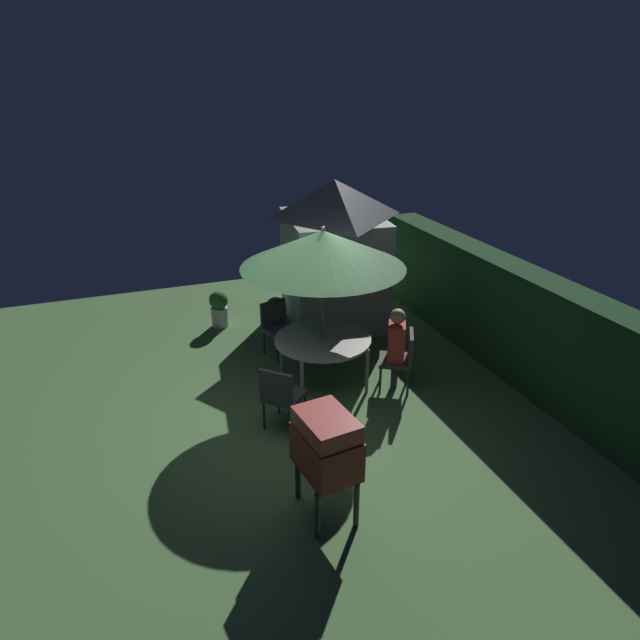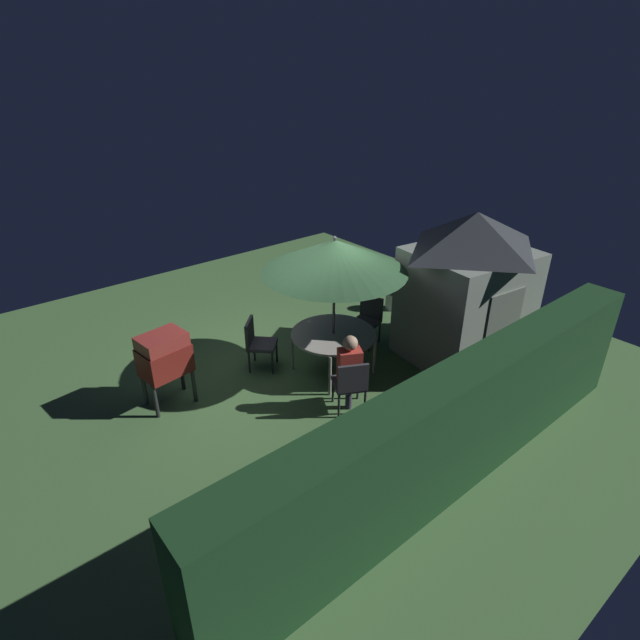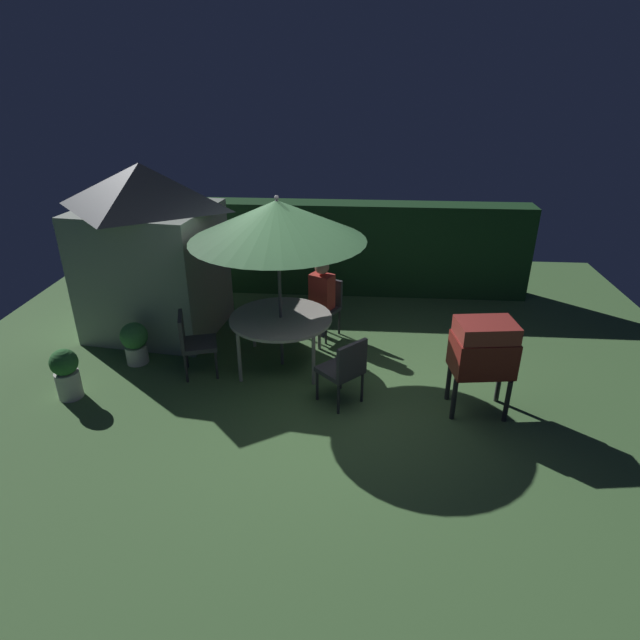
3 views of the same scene
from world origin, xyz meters
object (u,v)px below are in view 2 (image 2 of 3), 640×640
(chair_near_shed, at_px, (351,383))
(person_in_red, at_px, (350,365))
(bbq_grill, at_px, (164,356))
(chair_far_side, at_px, (368,317))
(patio_umbrella, at_px, (335,256))
(chair_toward_hedge, at_px, (257,341))
(garden_shed, at_px, (467,286))
(patio_table, at_px, (333,336))
(potted_plant_by_shed, at_px, (410,316))
(potted_plant_by_grill, at_px, (393,293))

(chair_near_shed, height_order, person_in_red, person_in_red)
(bbq_grill, relative_size, chair_far_side, 1.33)
(patio_umbrella, relative_size, chair_toward_hedge, 2.68)
(garden_shed, xyz_separation_m, patio_table, (2.13, -1.02, -0.64))
(bbq_grill, height_order, chair_toward_hedge, bbq_grill)
(chair_toward_hedge, height_order, potted_plant_by_shed, chair_toward_hedge)
(chair_near_shed, distance_m, potted_plant_by_grill, 3.75)
(potted_plant_by_shed, relative_size, potted_plant_by_grill, 0.91)
(garden_shed, distance_m, chair_near_shed, 2.79)
(garden_shed, relative_size, person_in_red, 2.08)
(chair_toward_hedge, bearing_deg, chair_near_shed, 100.98)
(chair_toward_hedge, xyz_separation_m, potted_plant_by_grill, (-3.51, -0.12, -0.16))
(chair_far_side, distance_m, potted_plant_by_grill, 1.60)
(bbq_grill, height_order, potted_plant_by_shed, bbq_grill)
(bbq_grill, bearing_deg, chair_toward_hedge, 179.73)
(patio_umbrella, height_order, potted_plant_by_shed, patio_umbrella)
(chair_near_shed, distance_m, person_in_red, 0.28)
(chair_far_side, relative_size, potted_plant_by_shed, 1.45)
(chair_far_side, distance_m, potted_plant_by_shed, 0.97)
(chair_near_shed, height_order, chair_far_side, same)
(potted_plant_by_shed, xyz_separation_m, potted_plant_by_grill, (-0.51, -0.93, 0.03))
(patio_table, distance_m, potted_plant_by_grill, 2.81)
(patio_table, bearing_deg, potted_plant_by_grill, -158.18)
(patio_table, height_order, potted_plant_by_grill, patio_table)
(garden_shed, xyz_separation_m, potted_plant_by_shed, (0.05, -1.13, -1.00))
(bbq_grill, xyz_separation_m, person_in_red, (-2.04, 1.87, -0.06))
(patio_umbrella, height_order, person_in_red, patio_umbrella)
(potted_plant_by_shed, height_order, potted_plant_by_grill, potted_plant_by_grill)
(potted_plant_by_shed, distance_m, person_in_red, 2.82)
(chair_far_side, relative_size, person_in_red, 0.71)
(potted_plant_by_shed, bearing_deg, chair_near_shed, 23.24)
(chair_toward_hedge, relative_size, person_in_red, 0.71)
(patio_table, bearing_deg, potted_plant_by_shed, -176.94)
(bbq_grill, height_order, chair_far_side, bbq_grill)
(potted_plant_by_shed, xyz_separation_m, person_in_red, (2.58, 1.05, 0.45))
(potted_plant_by_grill, height_order, person_in_red, person_in_red)
(garden_shed, bearing_deg, patio_table, -25.63)
(garden_shed, relative_size, chair_toward_hedge, 2.91)
(patio_umbrella, xyz_separation_m, chair_far_side, (-1.16, -0.35, -1.57))
(patio_table, distance_m, patio_umbrella, 1.40)
(garden_shed, bearing_deg, chair_toward_hedge, -32.53)
(bbq_grill, relative_size, chair_toward_hedge, 1.33)
(bbq_grill, distance_m, chair_far_side, 3.75)
(patio_umbrella, distance_m, potted_plant_by_shed, 2.72)
(garden_shed, height_order, chair_far_side, garden_shed)
(patio_umbrella, xyz_separation_m, potted_plant_by_grill, (-2.59, -1.04, -1.73))
(chair_near_shed, height_order, potted_plant_by_grill, chair_near_shed)
(chair_toward_hedge, bearing_deg, patio_table, 134.82)
(chair_near_shed, bearing_deg, potted_plant_by_shed, -156.76)
(patio_table, height_order, chair_far_side, chair_far_side)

